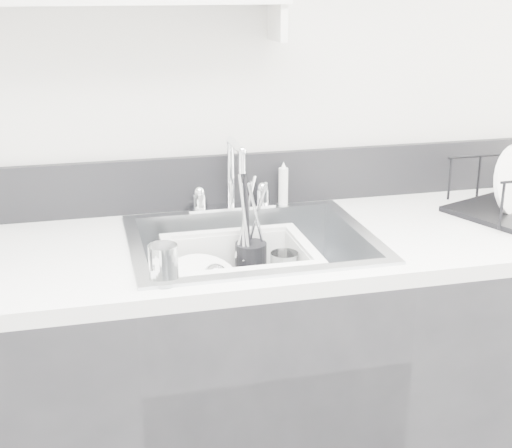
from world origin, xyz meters
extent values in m
cube|color=silver|center=(0.00, 1.49, 1.30)|extent=(3.50, 0.02, 2.60)
cube|color=black|center=(0.00, 1.19, 0.44)|extent=(3.20, 0.62, 0.88)
cube|color=white|center=(0.00, 1.19, 0.90)|extent=(3.20, 0.62, 0.04)
cube|color=black|center=(0.00, 1.49, 1.00)|extent=(3.20, 0.02, 0.16)
cube|color=silver|center=(0.00, 1.44, 0.93)|extent=(0.26, 0.06, 0.02)
cylinder|color=silver|center=(-0.10, 1.44, 0.96)|extent=(0.04, 0.04, 0.05)
cylinder|color=silver|center=(0.10, 1.44, 0.96)|extent=(0.04, 0.04, 0.05)
cylinder|color=silver|center=(0.00, 1.44, 1.03)|extent=(0.02, 0.02, 0.20)
cylinder|color=silver|center=(0.00, 1.37, 1.14)|extent=(0.02, 0.15, 0.02)
cylinder|color=white|center=(0.16, 1.44, 0.99)|extent=(0.03, 0.03, 0.14)
cube|color=silver|center=(-0.35, 1.42, 1.52)|extent=(1.00, 0.16, 0.02)
cube|color=silver|center=(0.13, 1.42, 1.46)|extent=(0.02, 0.14, 0.10)
cylinder|color=white|center=(-0.12, 1.19, 0.77)|extent=(0.21, 0.21, 0.01)
cylinder|color=white|center=(-0.12, 1.19, 0.79)|extent=(0.20, 0.20, 0.01)
cylinder|color=white|center=(-0.13, 1.19, 0.82)|extent=(0.24, 0.23, 0.09)
cylinder|color=black|center=(0.02, 1.27, 0.82)|extent=(0.09, 0.09, 0.11)
cylinder|color=silver|center=(0.01, 1.28, 0.92)|extent=(0.01, 0.05, 0.22)
cylinder|color=silver|center=(0.03, 1.27, 0.91)|extent=(0.02, 0.04, 0.20)
cylinder|color=black|center=(0.01, 1.28, 0.94)|extent=(0.01, 0.06, 0.24)
cylinder|color=white|center=(0.09, 1.19, 0.82)|extent=(0.09, 0.09, 0.11)
cylinder|color=white|center=(-0.26, 0.96, 0.97)|extent=(0.08, 0.08, 0.09)
imported|color=white|center=(0.10, 1.12, 0.78)|extent=(0.13, 0.13, 0.03)
camera|label=1|loc=(-0.41, -0.53, 1.57)|focal=50.00mm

